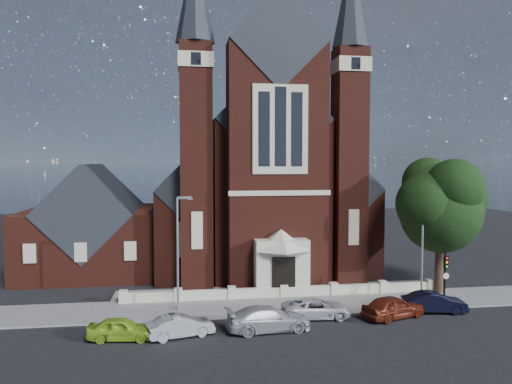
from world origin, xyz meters
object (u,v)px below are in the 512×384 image
car_lime_van (121,329)px  car_white_suv (317,308)px  street_lamp_left (179,247)px  car_silver_b (268,319)px  car_dark_red (393,307)px  car_navy (434,302)px  street_lamp_right (423,241)px  car_silver_a (180,326)px  church (253,183)px  parish_hall (93,230)px  street_tree (444,207)px  traffic_signal (445,272)px

car_lime_van → car_white_suv: size_ratio=0.83×
street_lamp_left → car_silver_b: street_lamp_left is taller
car_dark_red → car_navy: bearing=-97.3°
street_lamp_right → car_silver_a: size_ratio=2.01×
car_silver_b → church: bearing=-11.0°
street_lamp_left → car_dark_red: street_lamp_left is taller
parish_hall → street_tree: (28.60, -12.29, 2.95)m
car_silver_a → car_dark_red: (14.10, 1.53, 0.10)m
church → car_silver_a: 26.25m
traffic_signal → car_navy: (-1.39, -1.10, -1.87)m
car_lime_van → car_silver_a: (3.44, -0.01, -0.00)m
church → car_navy: (9.61, -21.62, -7.47)m
car_silver_a → car_dark_red: bearing=-100.3°
parish_hall → car_silver_b: 23.32m
parish_hall → car_silver_b: (13.58, -18.68, -3.25)m
parish_hall → street_lamp_right: (26.09, -14.00, 0.59)m
street_tree → car_silver_a: size_ratio=2.66×
parish_hall → traffic_signal: bearing=-30.0°
street_tree → street_lamp_right: size_ratio=1.32×
street_tree → car_dark_red: size_ratio=2.39×
street_tree → car_silver_a: bearing=-161.9°
car_silver_a → street_lamp_left: bearing=-15.6°
car_lime_van → car_silver_a: same height
street_lamp_right → car_white_suv: 10.06m
street_lamp_left → street_tree: bearing=4.8°
street_tree → street_lamp_left: street_tree is taller
church → traffic_signal: size_ratio=8.72×
parish_hall → car_silver_a: bearing=-66.7°
parish_hall → car_navy: bearing=-33.1°
car_lime_van → car_silver_b: car_silver_b is taller
car_silver_b → car_navy: size_ratio=1.21×
car_lime_van → church: bearing=-19.2°
street_tree → traffic_signal: 5.70m
parish_hall → car_silver_b: bearing=-54.0°
street_lamp_right → car_white_suv: street_lamp_right is taller
street_lamp_left → car_lime_van: (-3.36, -4.95, -3.94)m
street_lamp_right → car_dark_red: size_ratio=1.80×
traffic_signal → car_white_suv: bearing=-173.9°
street_lamp_left → street_lamp_right: same height
church → car_dark_red: 24.39m
parish_hall → car_navy: (25.61, -16.68, -3.30)m
street_lamp_right → car_silver_a: street_lamp_right is taller
traffic_signal → car_white_suv: traffic_signal is taller
car_silver_b → car_dark_red: bearing=-87.0°
street_lamp_left → traffic_signal: street_lamp_left is taller
street_lamp_right → traffic_signal: bearing=-60.0°
parish_hall → street_lamp_right: size_ratio=1.51×
parish_hall → car_dark_red: (22.27, -17.43, -3.25)m
car_navy → car_dark_red: bearing=111.2°
car_white_suv → church: bearing=6.2°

